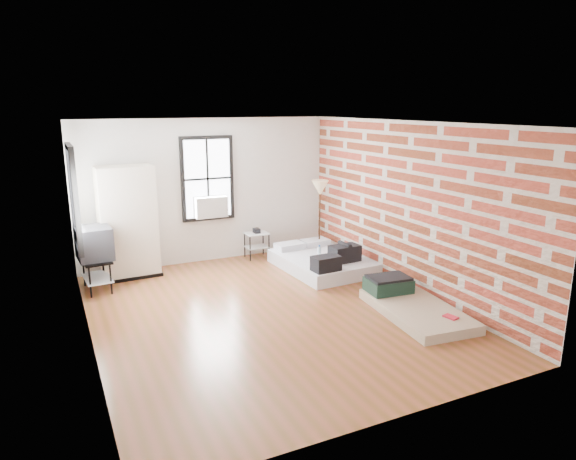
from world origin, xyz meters
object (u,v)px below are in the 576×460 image
mattress_bare (410,304)px  wardrobe (128,222)px  side_table (257,238)px  floor_lamp (320,192)px  mattress_main (323,261)px  tv_stand (95,245)px

mattress_bare → wardrobe: bearing=141.1°
side_table → floor_lamp: size_ratio=0.39×
wardrobe → side_table: wardrobe is taller
floor_lamp → mattress_bare: bearing=-92.9°
mattress_bare → side_table: size_ratio=3.15×
mattress_bare → floor_lamp: bearing=93.1°
mattress_main → tv_stand: (-3.96, 0.67, 0.62)m
mattress_main → side_table: 1.52m
mattress_main → floor_lamp: (0.35, 0.77, 1.18)m
wardrobe → floor_lamp: (3.69, -0.40, 0.34)m
mattress_bare → tv_stand: bearing=150.1°
mattress_main → floor_lamp: bearing=62.3°
mattress_bare → wardrobe: wardrobe is taller
mattress_bare → tv_stand: 5.18m
tv_stand → mattress_main: bearing=-13.8°
wardrobe → tv_stand: wardrobe is taller
side_table → floor_lamp: (1.19, -0.47, 0.94)m
mattress_main → tv_stand: 4.06m
side_table → floor_lamp: 1.59m
mattress_bare → floor_lamp: floor_lamp is taller
mattress_main → wardrobe: wardrobe is taller
tv_stand → side_table: bearing=6.2°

